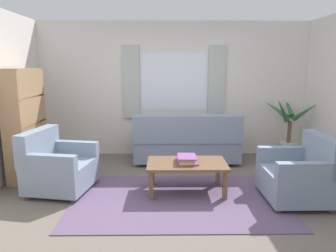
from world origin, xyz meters
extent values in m
plane|color=#6B6056|center=(0.00, 0.00, 0.00)|extent=(6.24, 6.24, 0.00)
cube|color=silver|center=(0.00, 2.26, 1.30)|extent=(5.32, 0.12, 2.60)
cube|color=white|center=(0.00, 2.20, 1.45)|extent=(1.30, 0.01, 1.10)
cube|color=#B2BCB2|center=(-0.83, 2.17, 1.45)|extent=(0.32, 0.06, 1.40)
cube|color=#B2BCB2|center=(0.83, 2.17, 1.45)|extent=(0.32, 0.06, 1.40)
cube|color=#604C6B|center=(0.00, 0.00, 0.01)|extent=(2.80, 1.73, 0.01)
cube|color=gray|center=(0.22, 1.70, 0.25)|extent=(1.90, 0.80, 0.38)
cube|color=gray|center=(0.22, 1.38, 0.68)|extent=(1.90, 0.20, 0.48)
cube|color=gray|center=(1.09, 1.70, 0.56)|extent=(0.16, 0.80, 0.24)
cube|color=gray|center=(-0.65, 1.70, 0.56)|extent=(0.16, 0.80, 0.24)
cylinder|color=brown|center=(1.07, 2.00, 0.03)|extent=(0.06, 0.06, 0.06)
cylinder|color=brown|center=(-0.63, 2.00, 0.03)|extent=(0.06, 0.06, 0.06)
cylinder|color=brown|center=(1.07, 1.40, 0.03)|extent=(0.06, 0.06, 0.06)
cylinder|color=brown|center=(-0.63, 1.40, 0.03)|extent=(0.06, 0.06, 0.06)
cube|color=gray|center=(-1.65, 0.34, 0.24)|extent=(0.93, 0.96, 0.36)
cube|color=gray|center=(-1.97, 0.40, 0.65)|extent=(0.32, 0.86, 0.46)
cube|color=gray|center=(-1.71, -0.01, 0.53)|extent=(0.81, 0.26, 0.22)
cube|color=gray|center=(-1.58, 0.70, 0.53)|extent=(0.81, 0.26, 0.22)
cylinder|color=brown|center=(-1.39, -0.05, 0.03)|extent=(0.05, 0.05, 0.06)
cylinder|color=brown|center=(-1.27, 0.62, 0.03)|extent=(0.05, 0.05, 0.06)
cylinder|color=brown|center=(-2.02, 0.06, 0.03)|extent=(0.05, 0.05, 0.06)
cylinder|color=brown|center=(-1.90, 0.73, 0.03)|extent=(0.05, 0.05, 0.06)
cube|color=gray|center=(1.54, -0.02, 0.24)|extent=(0.80, 0.84, 0.36)
cube|color=gray|center=(1.87, -0.02, 0.65)|extent=(0.18, 0.84, 0.46)
cube|color=gray|center=(1.53, 0.34, 0.53)|extent=(0.80, 0.12, 0.22)
cube|color=gray|center=(1.54, -0.38, 0.53)|extent=(0.80, 0.12, 0.22)
cylinder|color=brown|center=(1.21, 0.31, 0.03)|extent=(0.05, 0.05, 0.06)
cylinder|color=brown|center=(1.22, -0.37, 0.03)|extent=(0.05, 0.05, 0.06)
cylinder|color=brown|center=(1.85, 0.32, 0.03)|extent=(0.05, 0.05, 0.06)
cylinder|color=brown|center=(1.86, -0.36, 0.03)|extent=(0.05, 0.05, 0.06)
cube|color=brown|center=(0.13, 0.26, 0.42)|extent=(1.10, 0.64, 0.04)
cube|color=brown|center=(-0.36, 0.00, 0.20)|extent=(0.06, 0.06, 0.40)
cube|color=brown|center=(0.62, 0.00, 0.20)|extent=(0.06, 0.06, 0.40)
cube|color=brown|center=(-0.36, 0.52, 0.20)|extent=(0.06, 0.06, 0.40)
cube|color=brown|center=(0.62, 0.52, 0.20)|extent=(0.06, 0.06, 0.40)
cube|color=#7F478C|center=(0.12, 0.24, 0.45)|extent=(0.31, 0.37, 0.02)
cube|color=gold|center=(0.11, 0.23, 0.48)|extent=(0.21, 0.33, 0.03)
cube|color=beige|center=(0.11, 0.25, 0.51)|extent=(0.22, 0.30, 0.03)
cube|color=#7F478C|center=(0.12, 0.24, 0.53)|extent=(0.26, 0.33, 0.02)
cylinder|color=#B7B2A8|center=(2.17, 1.79, 0.17)|extent=(0.33, 0.33, 0.33)
cylinder|color=brown|center=(2.17, 1.79, 0.54)|extent=(0.07, 0.07, 0.41)
cone|color=#2D6638|center=(2.45, 1.76, 0.94)|extent=(0.51, 0.15, 0.41)
cone|color=#2D6638|center=(2.25, 2.13, 0.99)|extent=(0.20, 0.66, 0.42)
cone|color=#2D6638|center=(1.96, 1.97, 0.94)|extent=(0.42, 0.47, 0.37)
cone|color=#2D6638|center=(1.93, 1.56, 0.98)|extent=(0.45, 0.47, 0.53)
cone|color=#2D6638|center=(2.30, 1.52, 0.95)|extent=(0.28, 0.53, 0.43)
cube|color=#A87F56|center=(-2.38, 1.40, 0.85)|extent=(0.30, 0.04, 1.70)
cube|color=#A87F56|center=(-2.38, 0.50, 0.85)|extent=(0.30, 0.04, 1.70)
cube|color=#A87F56|center=(-2.24, 0.95, 0.85)|extent=(0.02, 0.90, 1.70)
cube|color=#A87F56|center=(-2.38, 0.95, 0.01)|extent=(0.30, 0.86, 0.02)
cube|color=#A87F56|center=(-2.38, 0.95, 0.43)|extent=(0.30, 0.86, 0.02)
cube|color=#A87F56|center=(-2.38, 0.95, 0.86)|extent=(0.30, 0.86, 0.02)
cube|color=#A87F56|center=(-2.38, 0.95, 1.28)|extent=(0.30, 0.86, 0.02)
cube|color=#A87F56|center=(-2.38, 0.95, 1.71)|extent=(0.30, 0.86, 0.02)
cube|color=#5B8E93|center=(-2.38, 1.30, 1.02)|extent=(0.26, 0.09, 0.29)
cube|color=#335199|center=(-2.38, 1.20, 0.98)|extent=(0.27, 0.08, 0.22)
cube|color=#387F4C|center=(-2.38, 1.11, 0.98)|extent=(0.28, 0.08, 0.23)
cube|color=gold|center=(-2.38, 1.02, 0.99)|extent=(0.26, 0.09, 0.23)
cube|color=#335199|center=(-2.38, 0.92, 1.02)|extent=(0.27, 0.10, 0.29)
cube|color=#387F4C|center=(-2.38, 0.83, 0.97)|extent=(0.25, 0.05, 0.20)
cube|color=#B23833|center=(-2.38, 0.74, 0.97)|extent=(0.28, 0.10, 0.20)
cube|color=orange|center=(-2.38, 0.65, 0.97)|extent=(0.27, 0.08, 0.20)
camera|label=1|loc=(-0.18, -3.78, 1.75)|focal=32.50mm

